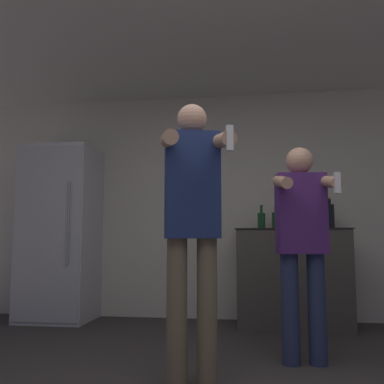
% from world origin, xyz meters
% --- Properties ---
extents(wall_back, '(7.00, 0.06, 2.55)m').
position_xyz_m(wall_back, '(0.00, 2.93, 1.27)').
color(wall_back, beige).
rests_on(wall_back, ground_plane).
extents(ceiling_slab, '(7.00, 3.42, 0.05)m').
position_xyz_m(ceiling_slab, '(0.00, 1.45, 2.57)').
color(ceiling_slab, silver).
rests_on(ceiling_slab, wall_back).
extents(refrigerator, '(0.76, 0.68, 1.91)m').
position_xyz_m(refrigerator, '(-1.91, 2.57, 0.95)').
color(refrigerator, silver).
rests_on(refrigerator, ground_plane).
extents(counter, '(1.13, 0.67, 0.99)m').
position_xyz_m(counter, '(0.60, 2.58, 0.49)').
color(counter, '#47423D').
rests_on(counter, ground_plane).
extents(bottle_tall_gin, '(0.09, 0.09, 0.34)m').
position_xyz_m(bottle_tall_gin, '(1.01, 2.64, 1.12)').
color(bottle_tall_gin, black).
rests_on(bottle_tall_gin, counter).
extents(bottle_red_label, '(0.09, 0.09, 0.33)m').
position_xyz_m(bottle_red_label, '(0.87, 2.64, 1.12)').
color(bottle_red_label, maroon).
rests_on(bottle_red_label, counter).
extents(bottle_dark_rum, '(0.09, 0.09, 0.26)m').
position_xyz_m(bottle_dark_rum, '(0.46, 2.64, 1.09)').
color(bottle_dark_rum, '#194723').
rests_on(bottle_dark_rum, counter).
extents(bottle_short_whiskey, '(0.08, 0.08, 0.28)m').
position_xyz_m(bottle_short_whiskey, '(0.31, 2.64, 1.09)').
color(bottle_short_whiskey, '#194723').
rests_on(bottle_short_whiskey, counter).
extents(bottle_brown_liquor, '(0.07, 0.07, 0.28)m').
position_xyz_m(bottle_brown_liquor, '(0.57, 2.64, 1.10)').
color(bottle_brown_liquor, maroon).
rests_on(bottle_brown_liquor, counter).
extents(person_woman_foreground, '(0.50, 0.59, 1.74)m').
position_xyz_m(person_woman_foreground, '(-0.16, 0.66, 1.01)').
color(person_woman_foreground, '#75664C').
rests_on(person_woman_foreground, ground_plane).
extents(person_man_side, '(0.45, 0.48, 1.56)m').
position_xyz_m(person_man_side, '(0.56, 1.23, 0.90)').
color(person_man_side, navy).
rests_on(person_man_side, ground_plane).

